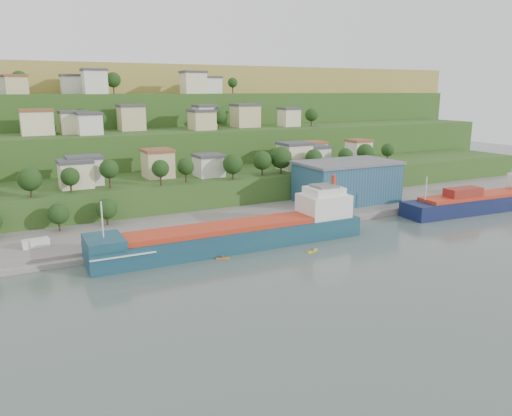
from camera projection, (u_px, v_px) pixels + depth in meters
ground at (299, 250)px, 116.37m from camera, size 500.00×500.00×0.00m
quay at (306, 215)px, 149.53m from camera, size 220.00×26.00×4.00m
pebble_beach at (36, 258)px, 110.70m from camera, size 40.00×18.00×2.40m
hillside at (127, 161)px, 262.04m from camera, size 360.00×210.58×96.00m
cargo_ship_near at (241, 235)px, 118.56m from camera, size 66.86×11.24×17.16m
cargo_ship_far at (489, 202)px, 155.83m from camera, size 58.47×13.16×15.76m
warehouse at (347, 181)px, 157.18m from camera, size 31.24×19.39×12.80m
caravan at (36, 245)px, 112.13m from camera, size 5.94×3.00×2.66m
dinghy at (70, 250)px, 111.42m from camera, size 4.03×1.75×0.79m
kayak_orange at (223, 258)px, 110.48m from camera, size 3.09×1.50×0.77m
kayak_yellow at (312, 251)px, 115.32m from camera, size 3.57×2.05×0.91m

